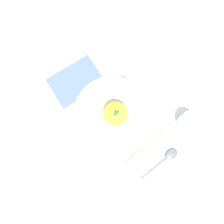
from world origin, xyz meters
name	(u,v)px	position (x,y,z in m)	size (l,w,h in m)	color
ground_plane	(119,120)	(0.00, 0.00, 0.00)	(2.40, 2.40, 0.00)	silver
dinner_plate	(112,113)	(-0.03, -0.02, 0.01)	(0.27, 0.27, 0.02)	#B2C6B2
apple	(115,114)	(-0.02, -0.01, 0.06)	(0.08, 0.08, 0.09)	gold
side_bowl	(128,62)	(-0.19, 0.10, 0.02)	(0.11, 0.11, 0.04)	#B2C6B2
cup	(189,122)	(0.08, 0.22, 0.04)	(0.06, 0.06, 0.07)	silver
knife	(143,150)	(0.12, 0.04, 0.00)	(0.08, 0.18, 0.01)	#D8B766
spoon	(168,157)	(0.17, 0.11, 0.01)	(0.07, 0.16, 0.01)	#59595E
linen_napkin	(76,81)	(-0.19, -0.10, 0.00)	(0.13, 0.18, 0.00)	slate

